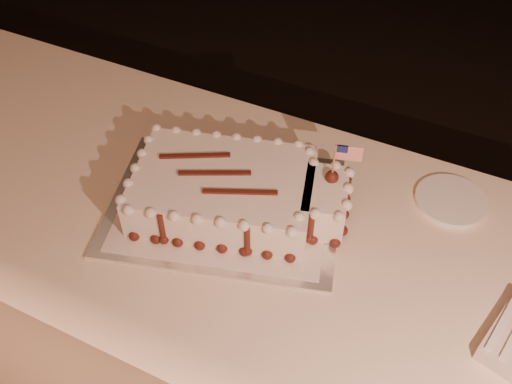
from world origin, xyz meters
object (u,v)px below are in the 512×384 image
at_px(sheet_cake, 236,191).
at_px(cake_board, 225,206).
at_px(banquet_table, 265,320).
at_px(side_plate, 451,200).

bearing_deg(sheet_cake, cake_board, -163.62).
bearing_deg(cake_board, banquet_table, -26.59).
relative_size(banquet_table, side_plate, 14.53).
relative_size(banquet_table, cake_board, 4.56).
distance_m(sheet_cake, side_plate, 0.50).
bearing_deg(cake_board, sheet_cake, 0.41).
height_order(banquet_table, sheet_cake, sheet_cake).
relative_size(sheet_cake, side_plate, 3.13).
relative_size(cake_board, sheet_cake, 1.02).
height_order(banquet_table, side_plate, side_plate).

